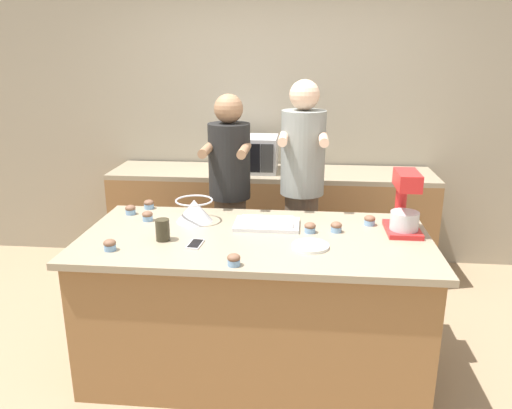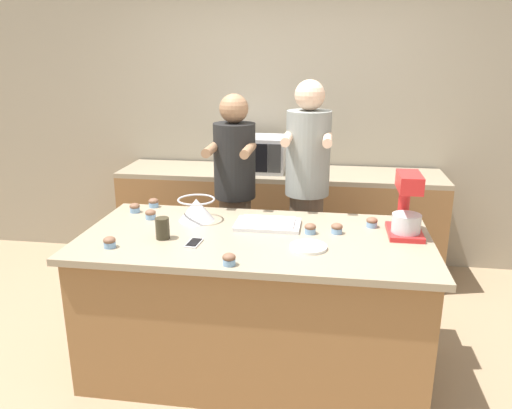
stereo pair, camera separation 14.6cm
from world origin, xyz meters
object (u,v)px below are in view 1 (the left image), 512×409
Objects in this scene: cupcake_4 at (336,227)px; cupcake_6 at (130,210)px; cupcake_2 at (147,216)px; cell_phone at (195,244)px; person_right at (302,194)px; mixing_bowl at (194,210)px; stand_mixer at (405,206)px; cupcake_3 at (310,228)px; cupcake_0 at (234,260)px; person_left at (230,199)px; microwave_oven at (247,154)px; drinking_glass at (163,230)px; cupcake_7 at (370,220)px; cupcake_5 at (149,204)px; small_plate at (310,246)px; cupcake_1 at (110,245)px; baking_tray at (267,224)px.

cupcake_4 is 1.00× the size of cupcake_6.
cupcake_2 is 0.20m from cupcake_6.
cupcake_6 is (-0.56, 0.51, 0.03)m from cell_phone.
mixing_bowl is at bearing -142.36° from person_right.
stand_mixer reaches higher than cupcake_3.
cupcake_0 is (0.26, -0.26, 0.03)m from cell_phone.
person_left reaches higher than cupcake_2.
microwave_oven is (0.05, 0.69, 0.21)m from person_left.
cupcake_7 is (1.23, 0.39, -0.03)m from drinking_glass.
cupcake_5 is (-0.73, 0.91, 0.00)m from cupcake_0.
cupcake_1 is (-1.11, -0.15, 0.02)m from small_plate.
person_right reaches higher than microwave_oven.
person_left is 3.13× the size of microwave_oven.
drinking_glass is (-0.80, -0.89, 0.01)m from person_right.
baking_tray is at bearing 43.20° from cell_phone.
cupcake_1 is 1.00× the size of cupcake_5.
cupcake_6 is at bearing -122.82° from cupcake_5.
cupcake_1 is (-0.25, -0.18, -0.03)m from drinking_glass.
baking_tray is at bearing -2.40° from cupcake_2.
cupcake_7 is at bearing 47.93° from small_plate.
person_left is 1.18m from cupcake_1.
cupcake_7 is at bearing -2.46° from cupcake_6.
cupcake_7 is at bearing 17.36° from drinking_glass.
cupcake_7 is at bearing -27.24° from person_left.
cupcake_2 is at bearing -74.71° from cupcake_5.
stand_mixer is at bearing 5.37° from cupcake_4.
baking_tray is 5.81× the size of cupcake_4.
cupcake_5 is (-0.47, 0.65, 0.03)m from cell_phone.
baking_tray is 0.95m from cupcake_6.
small_plate is at bearing -2.06° from drinking_glass.
cell_phone is at bearing -93.79° from microwave_oven.
person_right reaches higher than cupcake_6.
small_plate is at bearing 2.37° from cell_phone.
person_right is at bearing 93.62° from small_plate.
cupcake_7 is (1.43, 0.05, 0.00)m from cupcake_2.
microwave_oven is at bearing 108.72° from small_plate.
cupcake_2 is at bearing 135.67° from cell_phone.
cupcake_3 is at bearing -18.56° from cupcake_5.
cupcake_4 is at bearing -8.26° from baking_tray.
cupcake_7 is at bearing 7.48° from baking_tray.
small_plate is at bearing -19.06° from cupcake_2.
cupcake_2 is at bearing 135.32° from cupcake_0.
cupcake_4 is 0.26m from cupcake_7.
person_left is 0.75m from cupcake_6.
cupcake_0 is 1.12m from cupcake_6.
cupcake_5 is (-0.07, 0.25, 0.00)m from cupcake_2.
small_plate is (0.75, -0.39, -0.07)m from mixing_bowl.
stand_mixer is 1.31m from mixing_bowl.
cupcake_3 is at bearing -18.33° from baking_tray.
cell_phone is at bearing -156.70° from cupcake_7.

